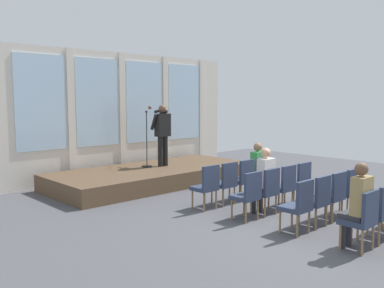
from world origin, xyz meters
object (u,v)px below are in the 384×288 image
object	(u,v)px
chair_r0_c0	(207,184)
chair_r2_c1	(317,198)
chair_r2_c0	(299,203)
chair_r1_c0	(248,193)
chair_r0_c3	(259,174)
chair_r1_c1	(267,188)
speaker	(162,131)
chair_r0_c2	(243,177)
chair_r0_c1	(226,181)
chair_r3_c0	(362,217)
chair_r2_c2	(333,193)
mic_stand	(147,155)
chair_r3_c1	(379,210)
audience_r0_c3	(256,166)
chair_r1_c2	(284,184)
chair_r2_c3	(348,189)
audience_r1_c1	(264,178)
audience_r3_c0	(358,202)
chair_r1_c3	(300,181)

from	to	relation	value
chair_r0_c0	chair_r2_c1	xyz separation A→B (m)	(0.58, -2.19, 0.00)
chair_r2_c0	chair_r1_c0	bearing A→B (deg)	90.00
chair_r0_c3	chair_r1_c1	distance (m)	1.60
speaker	chair_r0_c2	xyz separation A→B (m)	(-0.09, -2.99, -0.89)
chair_r0_c1	chair_r3_c0	world-z (taller)	same
chair_r1_c1	chair_r2_c2	size ratio (longest dim) A/B	1.00
mic_stand	chair_r3_c1	distance (m)	6.48
audience_r0_c3	chair_r1_c1	world-z (taller)	audience_r0_c3
mic_stand	chair_r3_c1	world-z (taller)	mic_stand
chair_r1_c1	chair_r1_c2	size ratio (longest dim) A/B	1.00
chair_r3_c1	chair_r0_c3	bearing A→B (deg)	70.52
chair_r2_c1	chair_r3_c0	distance (m)	1.24
chair_r0_c0	chair_r2_c2	xyz separation A→B (m)	(1.16, -2.19, 0.00)
chair_r0_c1	chair_r3_c0	xyz separation A→B (m)	(-0.58, -3.28, 0.00)
chair_r2_c0	chair_r0_c3	bearing A→B (deg)	51.48
chair_r0_c2	chair_r0_c3	size ratio (longest dim) A/B	1.00
chair_r2_c3	mic_stand	bearing A→B (deg)	99.38
chair_r1_c0	mic_stand	bearing A→B (deg)	78.70
audience_r1_c1	audience_r3_c0	size ratio (longest dim) A/B	0.99
chair_r0_c1	audience_r0_c3	distance (m)	1.18
audience_r0_c3	audience_r1_c1	size ratio (longest dim) A/B	0.95
chair_r0_c2	chair_r3_c0	xyz separation A→B (m)	(-1.16, -3.28, 0.00)
chair_r0_c1	chair_r3_c0	size ratio (longest dim) A/B	1.00
chair_r2_c0	chair_r3_c0	size ratio (longest dim) A/B	1.00
chair_r1_c3	speaker	bearing A→B (deg)	96.83
mic_stand	audience_r1_c1	world-z (taller)	mic_stand
chair_r1_c1	chair_r0_c0	bearing A→B (deg)	117.96
chair_r2_c3	audience_r3_c0	distance (m)	2.03
chair_r0_c1	chair_r1_c2	size ratio (longest dim) A/B	1.00
chair_r0_c3	audience_r3_c0	bearing A→B (deg)	-118.54
chair_r0_c0	chair_r3_c0	xyz separation A→B (m)	(0.00, -3.28, 0.00)
audience_r1_c1	chair_r2_c0	bearing A→B (deg)	-116.31
chair_r0_c3	chair_r1_c2	distance (m)	1.24
chair_r1_c1	chair_r2_c1	world-z (taller)	same
audience_r0_c3	chair_r1_c3	size ratio (longest dim) A/B	1.35
speaker	chair_r0_c1	bearing A→B (deg)	-102.66
mic_stand	chair_r2_c0	size ratio (longest dim) A/B	1.65
speaker	chair_r0_c3	size ratio (longest dim) A/B	1.81
mic_stand	audience_r1_c1	bearing A→B (deg)	-93.74
chair_r1_c3	audience_r3_c0	world-z (taller)	audience_r3_c0
mic_stand	audience_r3_c0	size ratio (longest dim) A/B	1.15
chair_r3_c1	chair_r2_c2	bearing A→B (deg)	62.04
chair_r1_c0	chair_r1_c1	distance (m)	0.58
chair_r1_c2	chair_r2_c2	size ratio (longest dim) A/B	1.00
audience_r0_c3	chair_r1_c2	world-z (taller)	audience_r0_c3
audience_r3_c0	chair_r3_c1	bearing A→B (deg)	-7.81
chair_r0_c0	chair_r1_c3	distance (m)	2.06
audience_r0_c3	chair_r3_c0	size ratio (longest dim) A/B	1.35
chair_r2_c3	chair_r2_c0	bearing A→B (deg)	180.00
chair_r2_c1	chair_r2_c2	world-z (taller)	same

